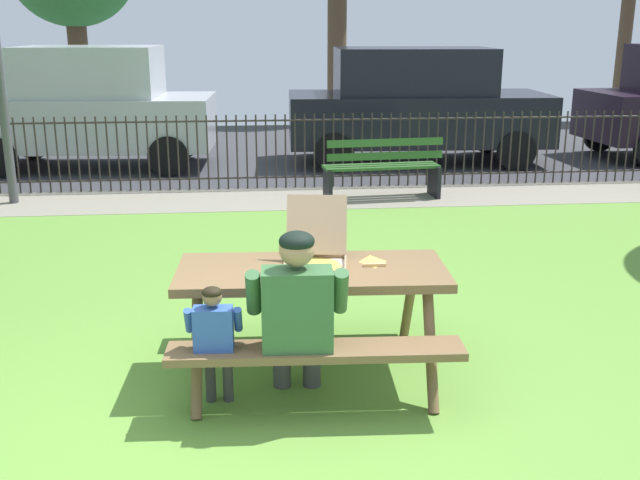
# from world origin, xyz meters

# --- Properties ---
(ground) EXTENTS (28.00, 11.00, 0.02)m
(ground) POSITION_xyz_m (0.00, 1.50, -0.01)
(ground) COLOR #64983A
(cobblestone_walkway) EXTENTS (28.00, 1.40, 0.01)m
(cobblestone_walkway) POSITION_xyz_m (0.00, 6.30, -0.00)
(cobblestone_walkway) COLOR gray
(street_asphalt) EXTENTS (28.00, 7.04, 0.01)m
(street_asphalt) POSITION_xyz_m (0.00, 10.53, -0.01)
(street_asphalt) COLOR #38383D
(picnic_table_foreground) EXTENTS (1.87, 1.56, 0.79)m
(picnic_table_foreground) POSITION_xyz_m (0.57, 0.91, 0.60)
(picnic_table_foreground) COLOR brown
(picnic_table_foreground) RESTS_ON ground
(pizza_box_open) EXTENTS (0.48, 0.56, 0.44)m
(pizza_box_open) POSITION_xyz_m (0.60, 0.95, 0.85)
(pizza_box_open) COLOR tan
(pizza_box_open) RESTS_ON picnic_table_foreground
(pizza_slice_on_table) EXTENTS (0.15, 0.23, 0.02)m
(pizza_slice_on_table) POSITION_xyz_m (1.00, 0.98, 0.78)
(pizza_slice_on_table) COLOR #E7CE54
(pizza_slice_on_table) RESTS_ON picnic_table_foreground
(adult_at_table) EXTENTS (0.62, 0.60, 1.19)m
(adult_at_table) POSITION_xyz_m (0.44, 0.41, 0.66)
(adult_at_table) COLOR #434343
(adult_at_table) RESTS_ON ground
(child_at_table) EXTENTS (0.35, 0.34, 0.86)m
(child_at_table) POSITION_xyz_m (-0.06, 0.41, 0.52)
(child_at_table) COLOR #3C3C3C
(child_at_table) RESTS_ON ground
(iron_fence_streetside) EXTENTS (18.43, 0.03, 1.08)m
(iron_fence_streetside) POSITION_xyz_m (0.00, 7.00, 0.55)
(iron_fence_streetside) COLOR #2D2823
(iron_fence_streetside) RESTS_ON ground
(park_bench_center) EXTENTS (1.63, 0.60, 0.85)m
(park_bench_center) POSITION_xyz_m (1.99, 6.17, 0.42)
(park_bench_center) COLOR #2C5824
(park_bench_center) RESTS_ON ground
(parked_car_center) EXTENTS (3.99, 2.00, 1.98)m
(parked_car_center) POSITION_xyz_m (-2.37, 8.94, 1.01)
(parked_car_center) COLOR #B9BCC0
(parked_car_center) RESTS_ON ground
(parked_car_right) EXTENTS (4.47, 2.06, 1.94)m
(parked_car_right) POSITION_xyz_m (3.05, 8.94, 1.01)
(parked_car_right) COLOR black
(parked_car_right) RESTS_ON ground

